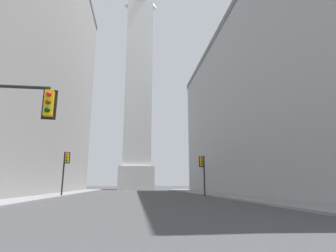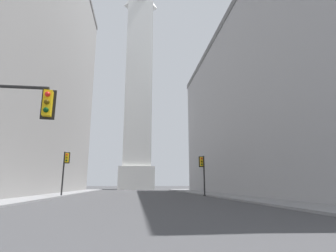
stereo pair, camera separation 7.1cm
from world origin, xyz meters
name	(u,v)px [view 1 (the left image)]	position (x,y,z in m)	size (l,w,h in m)	color
sidewalk_left	(21,199)	(-10.90, 25.39, 0.07)	(5.00, 84.62, 0.15)	gray
sidewalk_right	(245,197)	(10.90, 25.39, 0.07)	(5.00, 84.62, 0.15)	gray
building_right	(305,104)	(23.21, 31.30, 12.38)	(23.38, 51.89, 24.75)	#9E9EA0
obelisk	(139,83)	(0.00, 70.52, 30.20)	(9.24, 9.24, 63.25)	silver
traffic_light_mid_left	(65,167)	(-8.63, 31.08, 3.42)	(0.78, 0.50, 5.18)	black
traffic_light_mid_right	(203,169)	(7.87, 30.47, 3.19)	(0.77, 0.50, 4.83)	black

